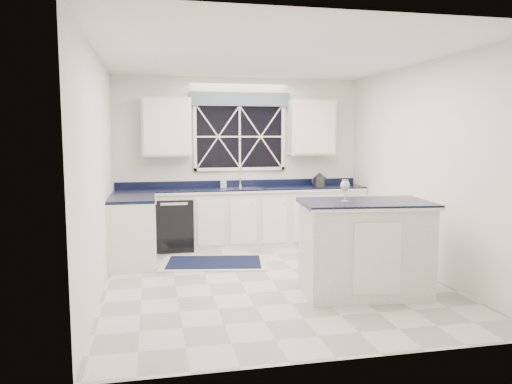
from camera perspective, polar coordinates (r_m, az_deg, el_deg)
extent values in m
plane|color=silver|center=(6.25, 1.78, -10.03)|extent=(4.50, 4.50, 0.00)
cube|color=white|center=(8.20, -1.92, 3.54)|extent=(4.00, 0.10, 2.70)
cube|color=white|center=(8.01, -1.52, -3.02)|extent=(3.98, 0.60, 0.90)
cube|color=white|center=(7.10, -13.99, -4.46)|extent=(0.60, 1.00, 0.90)
cube|color=black|center=(7.94, -1.53, 0.33)|extent=(3.98, 0.64, 0.04)
cube|color=black|center=(7.89, -9.41, -3.54)|extent=(0.60, 0.58, 0.82)
cube|color=black|center=(8.16, -1.89, 6.34)|extent=(1.40, 0.02, 1.00)
cube|color=slate|center=(8.12, -1.83, 10.57)|extent=(1.65, 0.04, 0.22)
cube|color=white|center=(7.90, -10.21, 7.31)|extent=(0.75, 0.34, 0.90)
cube|color=white|center=(8.31, 6.34, 7.34)|extent=(0.75, 0.34, 0.90)
cylinder|color=silver|center=(8.15, -1.81, 0.77)|extent=(0.05, 0.05, 0.04)
cylinder|color=silver|center=(8.14, -1.81, 1.75)|extent=(0.02, 0.02, 0.28)
cylinder|color=silver|center=(8.04, -1.70, 2.62)|extent=(0.02, 0.18, 0.02)
cube|color=white|center=(5.74, 12.29, -6.46)|extent=(1.42, 0.92, 1.01)
cube|color=black|center=(5.65, 12.42, -1.25)|extent=(1.49, 0.99, 0.04)
cube|color=beige|center=(7.04, -4.80, -8.07)|extent=(1.57, 1.11, 0.01)
cube|color=black|center=(7.04, -4.80, -8.00)|extent=(1.39, 0.93, 0.01)
cylinder|color=#2B2B2E|center=(8.24, 7.28, 1.20)|extent=(0.26, 0.26, 0.16)
cone|color=#2B2B2E|center=(8.23, 7.29, 1.99)|extent=(0.21, 0.21, 0.07)
torus|color=#2B2B2E|center=(8.17, 6.76, 1.24)|extent=(0.13, 0.07, 0.13)
cylinder|color=#2B2B2E|center=(8.31, 7.85, 1.40)|extent=(0.08, 0.05, 0.10)
cylinder|color=silver|center=(5.58, 10.11, -1.03)|extent=(0.08, 0.08, 0.01)
cylinder|color=silver|center=(5.57, 10.13, -0.34)|extent=(0.01, 0.01, 0.13)
ellipsoid|color=silver|center=(5.56, 10.15, 0.74)|extent=(0.10, 0.10, 0.13)
cylinder|color=tan|center=(5.56, 10.14, 0.51)|extent=(0.08, 0.08, 0.05)
imported|color=silver|center=(8.01, -3.73, 1.19)|extent=(0.11, 0.11, 0.19)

